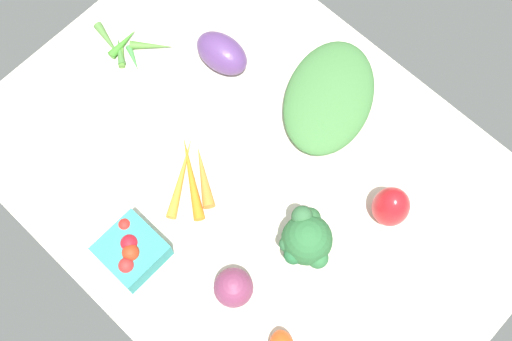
# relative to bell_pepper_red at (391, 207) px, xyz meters

# --- Properties ---
(tablecloth) EXTENTS (1.04, 0.76, 0.02)m
(tablecloth) POSITION_rel_bell_pepper_red_xyz_m (-0.24, -0.11, -0.06)
(tablecloth) COLOR beige
(tablecloth) RESTS_ON ground
(bell_pepper_red) EXTENTS (0.09, 0.09, 0.10)m
(bell_pepper_red) POSITION_rel_bell_pepper_red_xyz_m (0.00, 0.00, 0.00)
(bell_pepper_red) COLOR red
(bell_pepper_red) RESTS_ON tablecloth
(eggplant) EXTENTS (0.12, 0.09, 0.07)m
(eggplant) POSITION_rel_bell_pepper_red_xyz_m (-0.46, 0.02, -0.01)
(eggplant) COLOR #573672
(eggplant) RESTS_ON tablecloth
(leafy_greens_clump) EXTENTS (0.26, 0.31, 0.06)m
(leafy_greens_clump) POSITION_rel_bell_pepper_red_xyz_m (-0.23, 0.10, -0.02)
(leafy_greens_clump) COLOR #40753B
(leafy_greens_clump) RESTS_ON tablecloth
(okra_pile) EXTENTS (0.16, 0.12, 0.02)m
(okra_pile) POSITION_rel_bell_pepper_red_xyz_m (-0.62, -0.09, -0.04)
(okra_pile) COLOR #419042
(okra_pile) RESTS_ON tablecloth
(broccoli_head) EXTENTS (0.10, 0.10, 0.12)m
(broccoli_head) POSITION_rel_bell_pepper_red_xyz_m (-0.07, -0.16, 0.02)
(broccoli_head) COLOR #9ACD8A
(broccoli_head) RESTS_ON tablecloth
(berry_basket) EXTENTS (0.10, 0.10, 0.07)m
(berry_basket) POSITION_rel_bell_pepper_red_xyz_m (-0.29, -0.38, -0.02)
(berry_basket) COLOR teal
(berry_basket) RESTS_ON tablecloth
(red_onion_near_basket) EXTENTS (0.07, 0.07, 0.07)m
(red_onion_near_basket) POSITION_rel_bell_pepper_red_xyz_m (-0.11, -0.30, -0.02)
(red_onion_near_basket) COLOR #773152
(red_onion_near_basket) RESTS_ON tablecloth
(carrot_bunch) EXTENTS (0.16, 0.15, 0.02)m
(carrot_bunch) POSITION_rel_bell_pepper_red_xyz_m (-0.32, -0.20, -0.04)
(carrot_bunch) COLOR orange
(carrot_bunch) RESTS_ON tablecloth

